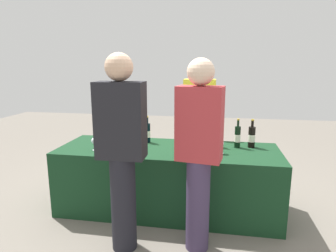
% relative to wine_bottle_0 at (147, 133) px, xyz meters
% --- Properties ---
extents(ground_plane, '(12.00, 12.00, 0.00)m').
position_rel_wine_bottle_0_xyz_m(ground_plane, '(0.28, -0.21, -0.84)').
color(ground_plane, slate).
extents(tasting_table, '(2.41, 0.83, 0.72)m').
position_rel_wine_bottle_0_xyz_m(tasting_table, '(0.28, -0.21, -0.48)').
color(tasting_table, '#14381E').
rests_on(tasting_table, ground_plane).
extents(wine_bottle_0, '(0.07, 0.07, 0.32)m').
position_rel_wine_bottle_0_xyz_m(wine_bottle_0, '(0.00, 0.00, 0.00)').
color(wine_bottle_0, black).
rests_on(wine_bottle_0, tasting_table).
extents(wine_bottle_1, '(0.08, 0.08, 0.31)m').
position_rel_wine_bottle_0_xyz_m(wine_bottle_1, '(0.79, -0.05, -0.01)').
color(wine_bottle_1, black).
rests_on(wine_bottle_1, tasting_table).
extents(wine_bottle_2, '(0.06, 0.06, 0.32)m').
position_rel_wine_bottle_0_xyz_m(wine_bottle_2, '(1.03, -0.04, 0.01)').
color(wine_bottle_2, black).
rests_on(wine_bottle_2, tasting_table).
extents(wine_bottle_3, '(0.08, 0.08, 0.32)m').
position_rel_wine_bottle_0_xyz_m(wine_bottle_3, '(1.19, -0.01, 0.00)').
color(wine_bottle_3, black).
rests_on(wine_bottle_3, tasting_table).
extents(wine_glass_0, '(0.08, 0.08, 0.14)m').
position_rel_wine_bottle_0_xyz_m(wine_glass_0, '(-0.48, -0.41, -0.02)').
color(wine_glass_0, silver).
rests_on(wine_glass_0, tasting_table).
extents(wine_glass_1, '(0.06, 0.06, 0.14)m').
position_rel_wine_bottle_0_xyz_m(wine_glass_1, '(0.63, -0.37, -0.02)').
color(wine_glass_1, silver).
rests_on(wine_glass_1, tasting_table).
extents(wine_glass_2, '(0.07, 0.07, 0.14)m').
position_rel_wine_bottle_0_xyz_m(wine_glass_2, '(0.85, -0.30, -0.02)').
color(wine_glass_2, silver).
rests_on(wine_glass_2, tasting_table).
extents(server_pouring, '(0.40, 0.23, 1.66)m').
position_rel_wine_bottle_0_xyz_m(server_pouring, '(0.57, 0.50, 0.07)').
color(server_pouring, brown).
rests_on(server_pouring, ground_plane).
extents(guest_0, '(0.41, 0.23, 1.72)m').
position_rel_wine_bottle_0_xyz_m(guest_0, '(0.02, -0.98, 0.10)').
color(guest_0, black).
rests_on(guest_0, ground_plane).
extents(guest_1, '(0.40, 0.26, 1.68)m').
position_rel_wine_bottle_0_xyz_m(guest_1, '(0.66, -0.87, 0.09)').
color(guest_1, '#3F3351').
rests_on(guest_1, ground_plane).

